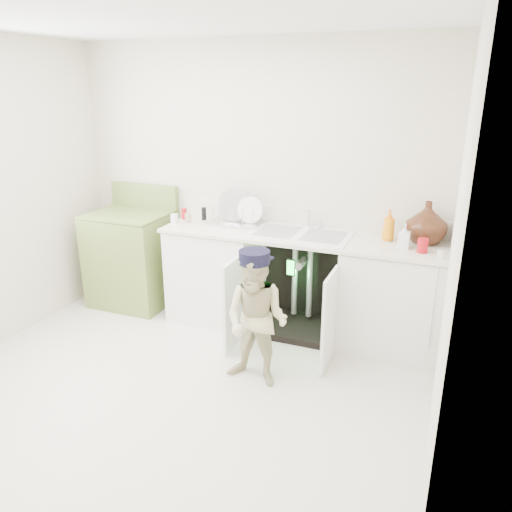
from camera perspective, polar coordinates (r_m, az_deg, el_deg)
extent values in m
plane|color=beige|center=(3.85, -8.94, -14.50)|extent=(3.50, 3.50, 0.00)
cube|color=beige|center=(4.63, -0.27, 8.36)|extent=(3.50, 2.50, 0.02)
cube|color=beige|center=(2.85, 21.50, 0.10)|extent=(2.50, 3.00, 0.02)
plane|color=white|center=(3.24, -11.44, 25.61)|extent=(3.50, 3.50, 0.00)
cube|color=white|center=(4.70, -4.46, -1.97)|extent=(0.80, 0.60, 0.86)
cube|color=white|center=(4.28, 15.23, -4.77)|extent=(0.80, 0.60, 0.86)
cube|color=black|center=(4.66, 5.89, -2.17)|extent=(0.80, 0.06, 0.86)
cube|color=black|center=(4.59, 4.77, -7.98)|extent=(0.80, 0.60, 0.06)
cylinder|color=gray|center=(4.52, 4.44, -2.55)|extent=(0.05, 0.05, 0.70)
cylinder|color=gray|center=(4.49, 6.15, -2.79)|extent=(0.05, 0.05, 0.70)
cylinder|color=gray|center=(4.40, 5.17, -0.84)|extent=(0.07, 0.18, 0.07)
cube|color=white|center=(4.13, -2.50, -5.42)|extent=(0.03, 0.40, 0.76)
cube|color=white|center=(3.90, 8.37, -7.19)|extent=(0.02, 0.40, 0.76)
cube|color=silver|center=(4.27, 5.08, 2.30)|extent=(2.44, 0.64, 0.03)
cube|color=silver|center=(4.51, 6.20, 4.38)|extent=(2.44, 0.02, 0.15)
cube|color=white|center=(4.27, 5.09, 2.42)|extent=(0.85, 0.55, 0.02)
cube|color=gray|center=(4.32, 2.49, 2.85)|extent=(0.34, 0.40, 0.01)
cube|color=gray|center=(4.21, 7.76, 2.24)|extent=(0.34, 0.40, 0.01)
cylinder|color=silver|center=(4.44, 5.95, 4.35)|extent=(0.03, 0.03, 0.17)
cylinder|color=silver|center=(4.37, 5.77, 5.12)|extent=(0.02, 0.14, 0.02)
cylinder|color=silver|center=(4.43, 7.30, 3.58)|extent=(0.04, 0.04, 0.06)
cylinder|color=white|center=(3.93, 19.57, -5.50)|extent=(0.01, 0.01, 0.70)
cube|color=white|center=(3.88, 20.26, 0.13)|extent=(0.04, 0.02, 0.06)
cube|color=silver|center=(4.59, -2.19, 3.87)|extent=(0.49, 0.33, 0.02)
cylinder|color=silver|center=(4.60, -2.60, 5.05)|extent=(0.31, 0.11, 0.30)
cylinder|color=white|center=(4.52, -0.67, 4.66)|extent=(0.24, 0.06, 0.24)
cylinder|color=silver|center=(4.56, -4.99, 4.80)|extent=(0.01, 0.01, 0.14)
cylinder|color=silver|center=(4.52, -3.86, 4.69)|extent=(0.01, 0.01, 0.14)
cylinder|color=silver|center=(4.48, -2.72, 4.58)|extent=(0.01, 0.01, 0.14)
cylinder|color=silver|center=(4.44, -1.56, 4.47)|extent=(0.01, 0.01, 0.14)
cylinder|color=silver|center=(4.40, -0.37, 4.35)|extent=(0.01, 0.01, 0.14)
imported|color=#441E13|center=(4.20, 18.93, 3.64)|extent=(0.33, 0.33, 0.34)
imported|color=orange|center=(4.19, 14.94, 3.42)|extent=(0.10, 0.10, 0.26)
imported|color=white|center=(4.03, 16.58, 2.18)|extent=(0.09, 0.09, 0.19)
cylinder|color=#B20F17|center=(3.98, 18.51, 1.14)|extent=(0.08, 0.08, 0.11)
cylinder|color=#B30F1A|center=(4.77, -8.20, 4.80)|extent=(0.05, 0.05, 0.10)
cylinder|color=tan|center=(4.67, -7.77, 4.36)|extent=(0.06, 0.06, 0.08)
cylinder|color=black|center=(4.72, -5.98, 4.84)|extent=(0.04, 0.04, 0.12)
cube|color=white|center=(4.63, -9.30, 4.21)|extent=(0.05, 0.05, 0.09)
cube|color=olive|center=(5.12, -13.92, -0.39)|extent=(0.75, 0.65, 0.91)
cube|color=olive|center=(4.99, -14.35, 4.68)|extent=(0.75, 0.65, 0.02)
cube|color=olive|center=(5.19, -12.63, 6.75)|extent=(0.75, 0.06, 0.24)
cylinder|color=black|center=(4.98, -17.16, 4.33)|extent=(0.17, 0.17, 0.02)
cylinder|color=silver|center=(4.98, -17.18, 4.46)|extent=(0.20, 0.20, 0.01)
cylinder|color=black|center=(5.23, -15.00, 5.19)|extent=(0.17, 0.17, 0.02)
cylinder|color=silver|center=(5.22, -15.01, 5.32)|extent=(0.20, 0.20, 0.01)
cylinder|color=black|center=(4.76, -13.62, 3.98)|extent=(0.17, 0.17, 0.02)
cylinder|color=silver|center=(4.76, -13.64, 4.12)|extent=(0.20, 0.20, 0.01)
cylinder|color=black|center=(5.02, -11.54, 4.89)|extent=(0.17, 0.17, 0.02)
cylinder|color=silver|center=(5.01, -11.55, 5.02)|extent=(0.20, 0.20, 0.01)
imported|color=beige|center=(3.61, 0.07, -7.37)|extent=(0.52, 0.42, 1.01)
cylinder|color=black|center=(3.43, 0.07, -0.28)|extent=(0.24, 0.24, 0.09)
cube|color=black|center=(3.52, 0.80, -0.33)|extent=(0.18, 0.10, 0.01)
cube|color=black|center=(4.01, 4.00, -1.31)|extent=(0.07, 0.01, 0.14)
cube|color=#26F23F|center=(4.00, 3.97, -1.35)|extent=(0.06, 0.00, 0.12)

